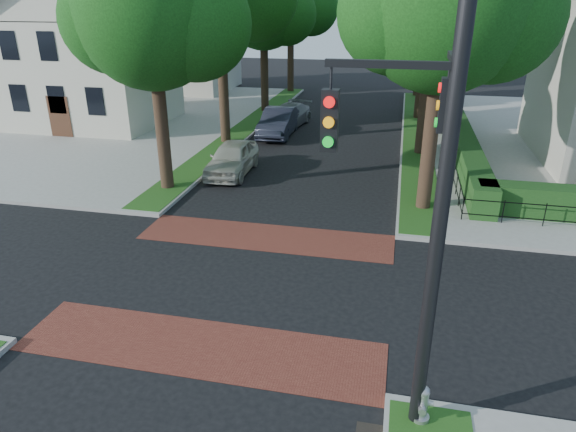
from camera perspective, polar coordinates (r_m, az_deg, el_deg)
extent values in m
plane|color=black|center=(15.62, -5.43, -7.31)|extent=(120.00, 120.00, 0.00)
cube|color=gray|center=(40.46, -24.37, 9.98)|extent=(30.00, 30.00, 0.15)
cube|color=maroon|center=(18.32, -2.44, -2.36)|extent=(9.00, 2.20, 0.01)
cube|color=maroon|center=(13.12, -9.73, -14.16)|extent=(9.00, 2.20, 0.01)
cube|color=black|center=(11.07, 9.37, -22.65)|extent=(0.65, 0.45, 0.01)
cube|color=#1A4B15|center=(32.82, 14.10, 8.82)|extent=(1.60, 29.80, 0.02)
cube|color=#1A4B15|center=(34.20, -4.51, 10.00)|extent=(1.60, 29.80, 0.02)
cylinder|color=black|center=(20.22, 15.79, 10.69)|extent=(0.56, 0.56, 7.35)
sphere|color=#11370F|center=(19.81, 17.08, 21.70)|extent=(6.20, 6.20, 6.20)
sphere|color=#11370F|center=(20.29, 21.97, 19.97)|extent=(4.65, 4.65, 4.65)
sphere|color=#11370F|center=(19.59, 12.18, 21.27)|extent=(4.34, 4.34, 4.34)
cylinder|color=black|center=(28.07, 15.18, 14.40)|extent=(0.56, 0.56, 7.70)
sphere|color=#11370F|center=(28.24, 19.92, 21.44)|extent=(4.95, 4.95, 4.95)
sphere|color=#11370F|center=(27.58, 12.38, 22.40)|extent=(4.62, 4.62, 4.62)
cylinder|color=black|center=(37.06, 14.68, 15.58)|extent=(0.56, 0.56, 6.65)
sphere|color=#11370F|center=(36.81, 15.27, 20.99)|extent=(5.80, 5.80, 5.80)
sphere|color=#11370F|center=(37.20, 17.78, 20.12)|extent=(4.35, 4.35, 4.35)
sphere|color=#11370F|center=(36.60, 12.81, 20.73)|extent=(4.06, 4.06, 4.06)
sphere|color=#11370F|center=(38.25, 15.44, 21.78)|extent=(3.77, 3.77, 3.77)
cylinder|color=black|center=(45.99, 14.46, 17.15)|extent=(0.56, 0.56, 7.00)
sphere|color=#11370F|center=(45.80, 14.95, 21.75)|extent=(6.00, 6.00, 6.00)
sphere|color=#11370F|center=(46.17, 17.07, 21.04)|extent=(4.50, 4.50, 4.50)
sphere|color=#11370F|center=(45.58, 12.90, 21.54)|extent=(4.20, 4.20, 4.20)
cylinder|color=black|center=(22.47, -14.03, 11.59)|extent=(0.56, 0.56, 7.00)
sphere|color=#11370F|center=(22.08, -15.01, 21.02)|extent=(6.00, 6.00, 6.00)
sphere|color=#11370F|center=(21.69, -10.37, 20.31)|extent=(4.50, 4.50, 4.50)
sphere|color=#11370F|center=(22.62, -18.78, 19.88)|extent=(4.20, 4.20, 4.20)
cylinder|color=black|center=(29.69, -7.29, 15.77)|extent=(0.56, 0.56, 8.05)
cylinder|color=black|center=(38.30, -2.65, 16.65)|extent=(0.56, 0.56, 6.86)
sphere|color=#11370F|center=(38.07, -2.76, 22.08)|extent=(5.60, 5.60, 5.60)
sphere|color=#11370F|center=(38.00, -0.21, 21.50)|extent=(4.20, 4.20, 4.20)
sphere|color=#11370F|center=(38.27, -5.01, 21.58)|extent=(3.92, 3.92, 3.92)
sphere|color=#11370F|center=(39.39, -2.05, 22.85)|extent=(3.64, 3.64, 3.64)
cylinder|color=black|center=(47.00, 0.30, 18.04)|extent=(0.56, 0.56, 7.14)
sphere|color=#11370F|center=(46.82, 0.31, 22.64)|extent=(6.20, 6.20, 6.20)
sphere|color=#11370F|center=(46.79, 2.59, 22.13)|extent=(4.65, 4.65, 4.65)
sphere|color=#11370F|center=(46.97, -1.75, 22.27)|extent=(4.34, 4.34, 4.34)
cube|color=#153D15|center=(28.88, 18.89, 7.58)|extent=(1.00, 18.00, 1.20)
cube|color=beige|center=(36.87, -20.95, 14.69)|extent=(9.00, 8.00, 6.50)
cube|color=beige|center=(49.16, -12.00, 17.42)|extent=(9.00, 8.00, 6.50)
cylinder|color=black|center=(9.02, 16.30, -2.31)|extent=(0.26, 0.26, 8.00)
cube|color=black|center=(8.23, 11.34, 16.19)|extent=(2.00, 0.12, 0.12)
cube|color=black|center=(9.16, 18.04, 16.21)|extent=(0.12, 1.80, 0.12)
cube|color=black|center=(8.45, 4.66, 10.53)|extent=(0.28, 0.22, 1.00)
cylinder|color=red|center=(8.26, 4.60, 12.50)|extent=(0.18, 0.05, 0.18)
cylinder|color=orange|center=(8.33, 4.53, 10.34)|extent=(0.18, 0.05, 0.18)
cylinder|color=#0CB226|center=(8.40, 4.46, 8.21)|extent=(0.18, 0.05, 0.18)
cube|color=black|center=(10.08, 17.06, 11.66)|extent=(0.22, 0.28, 1.00)
cylinder|color=red|center=(10.01, 16.52, 13.52)|extent=(0.05, 0.18, 0.18)
cylinder|color=orange|center=(10.07, 16.31, 11.73)|extent=(0.05, 0.18, 0.18)
cylinder|color=#0CB226|center=(10.13, 16.11, 9.96)|extent=(0.05, 0.18, 0.18)
imported|color=#B4B3A2|center=(24.94, -6.22, 6.42)|extent=(1.92, 4.57, 1.54)
imported|color=#222533|center=(31.98, -1.08, 10.37)|extent=(1.87, 5.07, 1.66)
imported|color=gray|center=(34.45, 0.03, 11.09)|extent=(2.71, 5.09, 1.41)
cylinder|color=#A8A8AA|center=(11.26, 14.47, -20.85)|extent=(0.42, 0.42, 0.10)
cylinder|color=#A8A8AA|center=(11.02, 14.66, -19.56)|extent=(0.28, 0.28, 0.59)
sphere|color=#A8A8AA|center=(10.82, 14.83, -18.34)|extent=(0.25, 0.25, 0.25)
cylinder|color=#A8A8AA|center=(10.74, 14.90, -17.86)|extent=(0.08, 0.08, 0.08)
cylinder|color=#A8A8AA|center=(11.01, 15.54, -19.42)|extent=(0.14, 0.13, 0.11)
cylinder|color=#A8A8AA|center=(10.98, 13.82, -19.32)|extent=(0.14, 0.13, 0.11)
cylinder|color=#A8A8AA|center=(10.90, 14.68, -20.15)|extent=(0.17, 0.17, 0.15)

